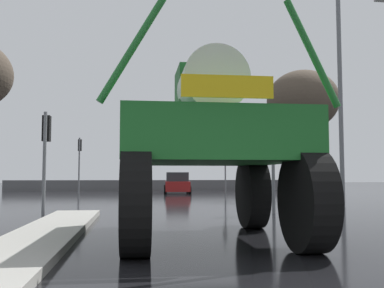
# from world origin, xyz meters

# --- Properties ---
(ground_plane) EXTENTS (120.00, 120.00, 0.00)m
(ground_plane) POSITION_xyz_m (0.00, 18.00, 0.00)
(ground_plane) COLOR black
(median_island) EXTENTS (1.36, 11.16, 0.15)m
(median_island) POSITION_xyz_m (-3.32, 5.73, 0.07)
(median_island) COLOR #9E9B93
(median_island) RESTS_ON ground
(oversize_sprayer) EXTENTS (4.05, 5.29, 4.26)m
(oversize_sprayer) POSITION_xyz_m (-0.06, 5.33, 1.88)
(oversize_sprayer) COLOR black
(oversize_sprayer) RESTS_ON ground
(sedan_ahead) EXTENTS (2.08, 4.20, 1.52)m
(sedan_ahead) POSITION_xyz_m (1.56, 28.16, 0.71)
(sedan_ahead) COLOR maroon
(sedan_ahead) RESTS_ON ground
(traffic_signal_near_left) EXTENTS (0.24, 0.54, 3.34)m
(traffic_signal_near_left) POSITION_xyz_m (-4.38, 11.16, 2.43)
(traffic_signal_near_left) COLOR slate
(traffic_signal_near_left) RESTS_ON ground
(traffic_signal_near_right) EXTENTS (0.24, 0.54, 3.61)m
(traffic_signal_near_right) POSITION_xyz_m (3.19, 11.16, 2.63)
(traffic_signal_near_right) COLOR slate
(traffic_signal_near_right) RESTS_ON ground
(traffic_signal_far_left) EXTENTS (0.24, 0.55, 3.68)m
(traffic_signal_far_left) POSITION_xyz_m (5.27, 28.97, 2.69)
(traffic_signal_far_left) COLOR slate
(traffic_signal_far_left) RESTS_ON ground
(traffic_signal_far_right) EXTENTS (0.24, 0.55, 4.02)m
(traffic_signal_far_right) POSITION_xyz_m (-5.47, 28.96, 2.93)
(traffic_signal_far_right) COLOR slate
(traffic_signal_far_right) RESTS_ON ground
(streetlight_near_right) EXTENTS (2.27, 0.24, 9.03)m
(streetlight_near_right) POSITION_xyz_m (7.06, 13.42, 5.02)
(streetlight_near_right) COLOR slate
(streetlight_near_right) RESTS_ON ground
(bare_tree_right) EXTENTS (3.93, 3.93, 7.10)m
(bare_tree_right) POSITION_xyz_m (7.68, 19.42, 5.41)
(bare_tree_right) COLOR #473828
(bare_tree_right) RESTS_ON ground
(roadside_barrier) EXTENTS (24.71, 0.24, 0.90)m
(roadside_barrier) POSITION_xyz_m (0.00, 34.65, 0.45)
(roadside_barrier) COLOR #59595B
(roadside_barrier) RESTS_ON ground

